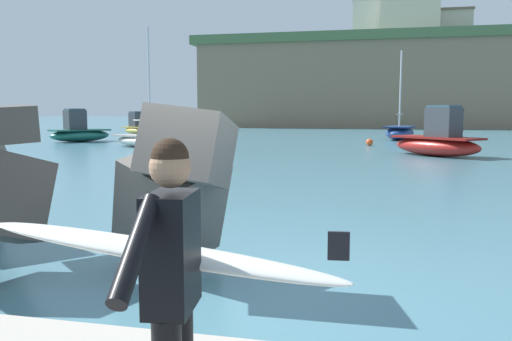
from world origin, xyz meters
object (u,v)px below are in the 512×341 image
at_px(boat_mid_left, 400,132).
at_px(boat_mid_right, 438,141).
at_px(boat_near_centre, 79,132).
at_px(station_building_annex, 375,23).
at_px(surfer_with_board, 171,276).
at_px(boat_near_right, 146,140).
at_px(boat_mid_centre, 138,127).
at_px(station_building_west, 452,28).
at_px(station_building_central, 410,18).
at_px(mooring_buoy_middle, 191,150).
at_px(mooring_buoy_inner, 369,142).
at_px(station_building_east, 410,21).

distance_m(boat_mid_left, boat_mid_right, 14.59).
distance_m(boat_near_centre, station_building_annex, 55.27).
bearing_deg(boat_near_centre, surfer_with_board, -57.60).
relative_size(surfer_with_board, boat_near_right, 0.30).
bearing_deg(boat_mid_right, boat_mid_centre, 142.31).
height_order(boat_near_right, station_building_west, station_building_west).
bearing_deg(station_building_central, station_building_annex, 145.65).
bearing_deg(station_building_central, mooring_buoy_middle, -103.95).
bearing_deg(boat_near_right, boat_mid_centre, 117.14).
xyz_separation_m(boat_near_right, station_building_west, (24.08, 54.15, 14.02)).
relative_size(boat_mid_left, station_building_central, 0.80).
height_order(mooring_buoy_inner, station_building_annex, station_building_annex).
xyz_separation_m(boat_near_right, boat_mid_left, (15.17, 12.05, 0.14)).
relative_size(boat_near_centre, station_building_west, 0.63).
bearing_deg(mooring_buoy_middle, boat_mid_left, 55.97).
xyz_separation_m(boat_mid_left, station_building_central, (2.64, 38.34, 14.81)).
height_order(boat_near_right, boat_mid_centre, boat_near_right).
bearing_deg(surfer_with_board, boat_mid_centre, 115.88).
xyz_separation_m(boat_near_right, station_building_east, (17.91, 50.92, 14.62)).
height_order(boat_mid_centre, station_building_central, station_building_central).
relative_size(boat_mid_left, boat_mid_right, 1.44).
bearing_deg(mooring_buoy_inner, station_building_annex, 90.07).
bearing_deg(boat_mid_centre, station_building_annex, 59.85).
bearing_deg(station_building_east, mooring_buoy_inner, -96.04).
xyz_separation_m(mooring_buoy_middle, station_building_annex, (8.67, 57.79, 15.21)).
relative_size(boat_mid_left, mooring_buoy_middle, 15.06).
xyz_separation_m(mooring_buoy_inner, station_building_west, (11.07, 49.61, 14.23)).
bearing_deg(mooring_buoy_middle, station_building_west, 71.22).
bearing_deg(boat_mid_centre, boat_mid_right, -37.69).
relative_size(boat_mid_left, mooring_buoy_inner, 15.06).
distance_m(mooring_buoy_inner, station_building_east, 48.94).
height_order(boat_mid_right, station_building_central, station_building_central).
xyz_separation_m(station_building_central, station_building_east, (0.10, 0.53, -0.33)).
height_order(boat_mid_left, station_building_west, station_building_west).
xyz_separation_m(boat_mid_right, station_building_west, (7.81, 56.65, 13.70)).
relative_size(station_building_west, station_building_central, 0.89).
height_order(surfer_with_board, station_building_west, station_building_west).
relative_size(station_building_central, station_building_east, 1.28).
relative_size(boat_near_centre, station_building_annex, 0.58).
height_order(station_building_west, station_building_central, station_building_central).
bearing_deg(mooring_buoy_inner, mooring_buoy_middle, -135.32).
bearing_deg(station_building_west, boat_near_right, -113.97).
bearing_deg(station_building_central, mooring_buoy_inner, -95.98).
height_order(surfer_with_board, boat_near_centre, boat_near_centre).
bearing_deg(station_building_east, station_building_central, -100.83).
bearing_deg(station_building_central, boat_near_right, -109.47).
bearing_deg(station_building_east, boat_mid_left, -94.03).
xyz_separation_m(boat_near_right, station_building_central, (17.81, 50.39, 14.95)).
xyz_separation_m(boat_near_centre, station_building_east, (25.08, 46.54, 14.35)).
height_order(boat_mid_right, station_building_west, station_building_west).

